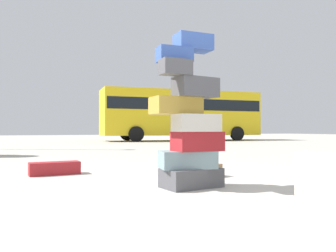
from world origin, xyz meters
TOP-DOWN VIEW (x-y plane):
  - ground_plane at (0.00, 0.00)m, footprint 80.00×80.00m
  - suitcase_tower at (0.22, 0.09)m, footprint 0.87×0.54m
  - suitcase_maroon_white_trunk at (-1.19, 1.99)m, footprint 0.78×0.33m
  - suitcase_brown_right_side at (0.72, 0.79)m, footprint 0.83×0.58m
  - suitcase_cream_foreground_far at (0.65, -1.49)m, footprint 0.36×0.43m
  - parked_bus at (7.74, 15.69)m, footprint 10.38×3.34m

SIDE VIEW (x-z plane):
  - ground_plane at x=0.00m, z-range 0.00..0.00m
  - suitcase_brown_right_side at x=0.72m, z-range 0.00..0.19m
  - suitcase_maroon_white_trunk at x=-1.19m, z-range 0.00..0.20m
  - suitcase_cream_foreground_far at x=0.65m, z-range 0.00..0.52m
  - suitcase_tower at x=0.22m, z-range -0.19..1.71m
  - parked_bus at x=7.74m, z-range 0.26..3.41m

